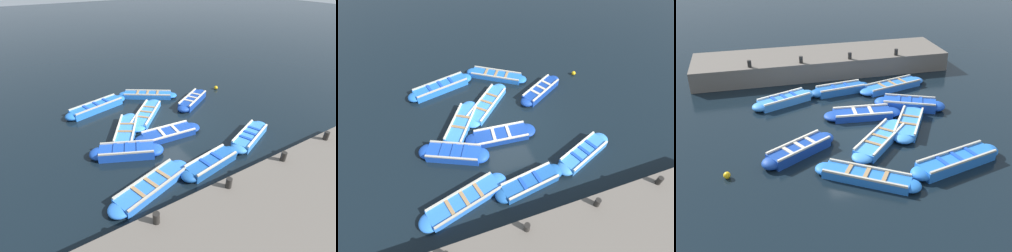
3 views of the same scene
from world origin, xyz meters
TOP-DOWN VIEW (x-y plane):
  - ground_plane at (0.00, 0.00)m, footprint 120.00×120.00m
  - boat_end_of_row at (3.68, -0.59)m, footprint 2.59×3.45m
  - boat_stern_in at (-3.06, -2.55)m, footprint 1.90×3.24m
  - boat_tucked at (-0.84, 0.61)m, footprint 1.13×3.46m
  - boat_broadside at (-1.20, 2.95)m, footprint 2.06×3.25m
  - boat_centre at (3.62, 2.72)m, footprint 1.67×3.87m
  - boat_inner_gap at (1.52, -2.51)m, footprint 2.21×3.10m
  - boat_mid_row at (0.48, 2.24)m, footprint 3.30×2.44m
  - boat_alongside at (-3.56, 2.99)m, footprint 1.82×3.86m
  - boat_drifting at (-3.67, 0.30)m, footprint 1.18×3.17m
  - boat_outer_right at (1.47, 0.63)m, footprint 3.19×3.14m
  - bollard_north at (-5.67, -3.94)m, footprint 0.20×0.20m
  - bollard_mid_north at (-5.67, -1.31)m, footprint 0.20×0.20m
  - bollard_mid_south at (-5.67, 1.31)m, footprint 0.20×0.20m
  - buoy_orange_near at (2.42, -5.09)m, footprint 0.24×0.24m

SIDE VIEW (x-z plane):
  - ground_plane at x=0.00m, z-range 0.00..0.00m
  - buoy_orange_near at x=2.42m, z-range 0.00..0.24m
  - boat_outer_right at x=1.47m, z-range -0.03..0.33m
  - boat_end_of_row at x=3.68m, z-range -0.03..0.33m
  - boat_alongside at x=-3.56m, z-range -0.03..0.33m
  - boat_tucked at x=-0.84m, z-range -0.03..0.33m
  - boat_mid_row at x=0.48m, z-range -0.03..0.34m
  - boat_stern_in at x=-3.06m, z-range -0.03..0.38m
  - boat_drifting at x=-3.67m, z-range -0.03..0.39m
  - boat_centre at x=3.62m, z-range -0.03..0.42m
  - boat_inner_gap at x=1.52m, z-range -0.03..0.42m
  - boat_broadside at x=-1.20m, z-range -0.03..0.43m
  - bollard_north at x=-5.67m, z-range 1.02..1.37m
  - bollard_mid_north at x=-5.67m, z-range 1.02..1.37m
  - bollard_mid_south at x=-5.67m, z-range 1.02..1.37m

